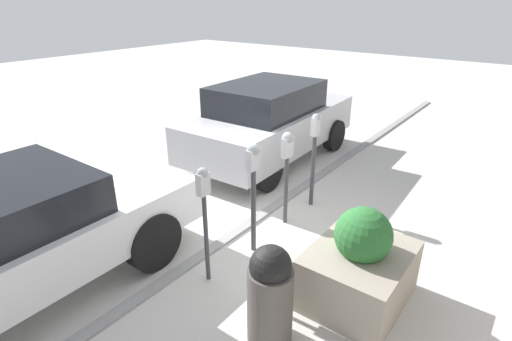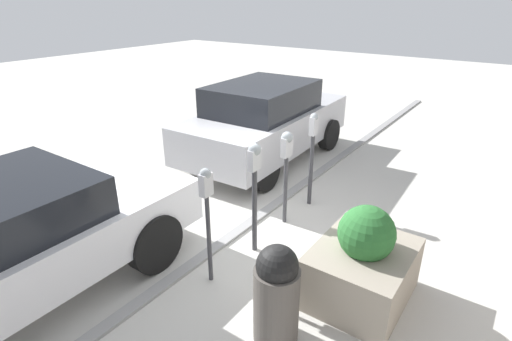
{
  "view_description": "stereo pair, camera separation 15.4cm",
  "coord_description": "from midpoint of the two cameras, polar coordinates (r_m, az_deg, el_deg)",
  "views": [
    {
      "loc": [
        -4.03,
        -3.14,
        3.18
      ],
      "look_at": [
        0.0,
        -0.1,
        0.96
      ],
      "focal_mm": 28.0,
      "sensor_mm": 36.0,
      "label": 1
    },
    {
      "loc": [
        -4.12,
        -3.01,
        3.18
      ],
      "look_at": [
        0.0,
        -0.1,
        0.96
      ],
      "focal_mm": 28.0,
      "sensor_mm": 36.0,
      "label": 2
    }
  ],
  "objects": [
    {
      "name": "ground_plane",
      "position": [
        6.01,
        -0.02,
        -8.2
      ],
      "size": [
        40.0,
        40.0,
        0.0
      ],
      "primitive_type": "plane",
      "color": "beige"
    },
    {
      "name": "curb_strip",
      "position": [
        6.05,
        -0.63,
        -7.8
      ],
      "size": [
        19.0,
        0.16,
        0.04
      ],
      "color": "gray",
      "rests_on": "ground_plane"
    },
    {
      "name": "parking_meter_nearest",
      "position": [
        4.51,
        -6.45,
        -4.6
      ],
      "size": [
        0.15,
        0.13,
        1.48
      ],
      "color": "#38383D",
      "rests_on": "ground_plane"
    },
    {
      "name": "parking_meter_second",
      "position": [
        5.02,
        0.49,
        -1.0
      ],
      "size": [
        0.19,
        0.16,
        1.54
      ],
      "color": "#38383D",
      "rests_on": "ground_plane"
    },
    {
      "name": "parking_meter_middle",
      "position": [
        5.71,
        5.22,
        1.9
      ],
      "size": [
        0.19,
        0.16,
        1.45
      ],
      "color": "#38383D",
      "rests_on": "ground_plane"
    },
    {
      "name": "parking_meter_fourth",
      "position": [
        6.32,
        9.0,
        3.27
      ],
      "size": [
        0.14,
        0.12,
        1.55
      ],
      "color": "#38383D",
      "rests_on": "ground_plane"
    },
    {
      "name": "planter_box",
      "position": [
        4.68,
        15.49,
        -13.03
      ],
      "size": [
        1.22,
        1.0,
        1.15
      ],
      "color": "gray",
      "rests_on": "ground_plane"
    },
    {
      "name": "parked_car_middle",
      "position": [
        8.21,
        2.55,
        7.12
      ],
      "size": [
        4.18,
        1.94,
        1.62
      ],
      "rotation": [
        0.0,
        0.0,
        0.04
      ],
      "color": "#B7B7BC",
      "rests_on": "ground_plane"
    },
    {
      "name": "trash_bin",
      "position": [
        4.02,
        3.18,
        -17.29
      ],
      "size": [
        0.45,
        0.45,
        1.08
      ],
      "color": "#514C47",
      "rests_on": "ground_plane"
    }
  ]
}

